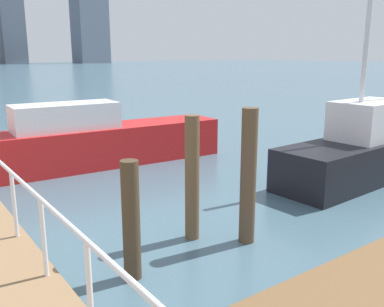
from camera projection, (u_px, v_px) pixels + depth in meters
The scene contains 7 objects.
ground_plane at pixel (61, 151), 14.31m from camera, with size 300.00×300.00×0.00m, color #476675.
boardwalk_railing at pixel (62, 236), 4.73m from camera, with size 0.06×28.37×1.08m.
dock_piling_0 at pixel (131, 221), 6.03m from camera, with size 0.26×0.26×1.78m, color #473826.
dock_piling_2 at pixel (248, 177), 7.16m from camera, with size 0.27×0.27×2.35m, color brown.
dock_piling_3 at pixel (192, 179), 7.32m from camera, with size 0.25×0.25×2.20m, color brown.
moored_boat_0 at pixel (94, 141), 12.28m from camera, with size 7.55×1.85×1.87m.
moored_boat_2 at pixel (359, 150), 10.88m from camera, with size 5.04×1.83×6.19m.
Camera 1 is at (-4.53, 6.08, 3.21)m, focal length 39.67 mm.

